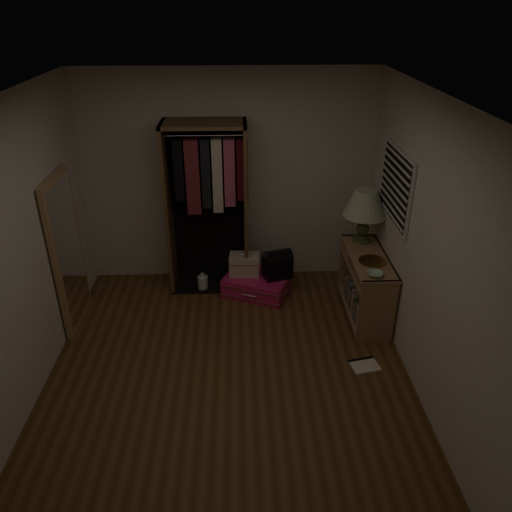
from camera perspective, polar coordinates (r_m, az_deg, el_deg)
name	(u,v)px	position (r m, az deg, el deg)	size (l,w,h in m)	color
ground	(229,374)	(5.00, -3.13, -13.36)	(4.00, 4.00, 0.00)	#523417
room_walls	(233,233)	(4.21, -2.61, 2.65)	(3.52, 4.02, 2.60)	beige
console_bookshelf	(365,282)	(5.77, 12.38, -2.96)	(0.42, 1.12, 0.75)	#966C48
open_wardrobe	(208,193)	(5.93, -5.52, 7.14)	(0.96, 0.50, 2.05)	brown
floor_mirror	(68,253)	(5.66, -20.73, 0.34)	(0.06, 0.80, 1.70)	tan
pink_suitcase	(257,284)	(6.15, 0.11, -3.27)	(0.92, 0.80, 0.23)	#D1195B
train_case	(244,264)	(6.09, -1.33, -0.95)	(0.38, 0.28, 0.27)	#C2B294
black_bag	(277,263)	(5.99, 2.47, -0.86)	(0.38, 0.30, 0.36)	black
table_lamp	(365,204)	(5.73, 12.39, 5.80)	(0.51, 0.51, 0.62)	#414C25
brass_tray	(372,261)	(5.46, 13.15, -0.59)	(0.31, 0.31, 0.02)	#A2743E
ceramic_bowl	(375,274)	(5.20, 13.40, -2.02)	(0.16, 0.16, 0.04)	#9FBF9F
white_jug	(203,283)	(6.26, -6.09, -3.05)	(0.16, 0.16, 0.22)	silver
floor_book	(364,365)	(5.20, 12.24, -12.04)	(0.31, 0.27, 0.03)	#EEE2C8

